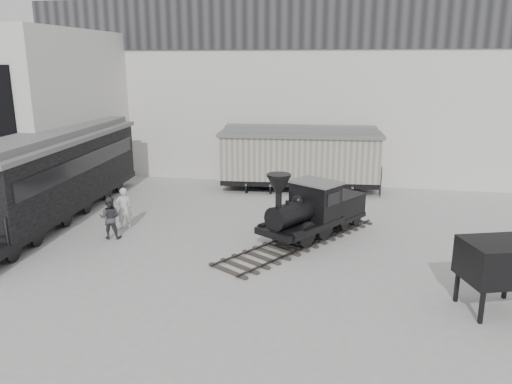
% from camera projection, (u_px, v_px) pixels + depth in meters
% --- Properties ---
extents(ground, '(90.00, 90.00, 0.00)m').
position_uv_depth(ground, '(255.00, 273.00, 17.86)').
color(ground, '#9E9E9B').
extents(north_wall, '(34.00, 2.51, 11.00)m').
position_uv_depth(north_wall, '(302.00, 91.00, 30.66)').
color(north_wall, silver).
rests_on(north_wall, ground).
extents(west_pavilion, '(7.00, 12.11, 9.00)m').
position_uv_depth(west_pavilion, '(43.00, 112.00, 28.86)').
color(west_pavilion, silver).
rests_on(west_pavilion, ground).
extents(locomotive, '(6.29, 8.40, 3.09)m').
position_uv_depth(locomotive, '(310.00, 213.00, 21.02)').
color(locomotive, '#363129').
rests_on(locomotive, ground).
extents(boxcar, '(9.46, 3.65, 3.79)m').
position_uv_depth(boxcar, '(300.00, 157.00, 28.83)').
color(boxcar, black).
rests_on(boxcar, ground).
extents(passenger_coach, '(4.12, 14.63, 3.87)m').
position_uv_depth(passenger_coach, '(56.00, 173.00, 23.97)').
color(passenger_coach, black).
rests_on(passenger_coach, ground).
extents(visitor_a, '(0.83, 0.75, 1.91)m').
position_uv_depth(visitor_a, '(124.00, 208.00, 22.35)').
color(visitor_a, silver).
rests_on(visitor_a, ground).
extents(visitor_b, '(1.01, 0.85, 1.83)m').
position_uv_depth(visitor_b, '(110.00, 218.00, 21.16)').
color(visitor_b, '#3D3D41').
rests_on(visitor_b, ground).
extents(coal_hopper, '(2.44, 2.21, 2.20)m').
position_uv_depth(coal_hopper, '(498.00, 266.00, 14.86)').
color(coal_hopper, black).
rests_on(coal_hopper, ground).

